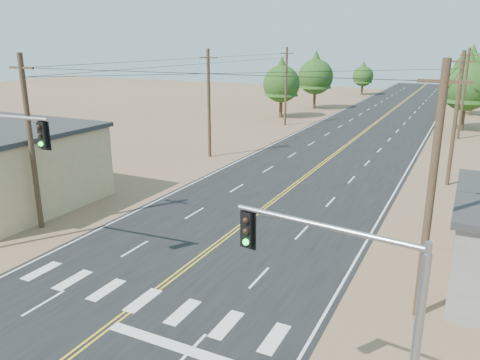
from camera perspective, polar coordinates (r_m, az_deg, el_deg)
The scene contains 14 objects.
road at distance 39.10m, azimuth 8.29°, elevation 0.66°, with size 15.00×200.00×0.02m, color black.
utility_pole_left_near at distance 28.82m, azimuth -24.14°, elevation 4.21°, with size 1.80×0.30×10.00m.
utility_pole_left_mid at distance 44.11m, azimuth -3.81°, elevation 9.35°, with size 1.80×0.30×10.00m.
utility_pole_left_far at distance 62.14m, azimuth 5.62°, elevation 11.34°, with size 1.80×0.30×10.00m.
utility_pole_right_near at distance 18.70m, azimuth 22.24°, elevation -1.55°, with size 1.80×0.30×10.00m.
utility_pole_right_mid at distance 38.28m, azimuth 24.79°, elevation 6.82°, with size 1.80×0.30×10.00m.
utility_pole_right_far at distance 58.14m, azimuth 25.62°, elevation 9.50°, with size 1.80×0.30×10.00m.
signal_mast_right at distance 11.93m, azimuth 14.23°, elevation -15.19°, with size 4.89×0.86×6.46m.
tree_left_near at distance 68.68m, azimuth 5.08°, elevation 12.04°, with size 5.27×5.27×8.78m.
tree_left_mid at distance 78.75m, azimuth 9.20°, elevation 12.74°, with size 5.66×5.66×9.43m.
tree_left_far at distance 102.65m, azimuth 14.78°, elevation 12.38°, with size 4.20×4.20×6.99m.
tree_right_near at distance 63.93m, azimuth 26.00°, elevation 10.72°, with size 5.87×5.87×9.78m.
tree_right_mid at distance 78.59m, azimuth 26.64°, elevation 10.83°, with size 5.10×5.10×8.50m.
tree_right_far at distance 102.84m, azimuth 26.38°, elevation 12.42°, with size 6.23×6.23×10.38m.
Camera 1 is at (11.45, -5.89, 10.48)m, focal length 35.00 mm.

